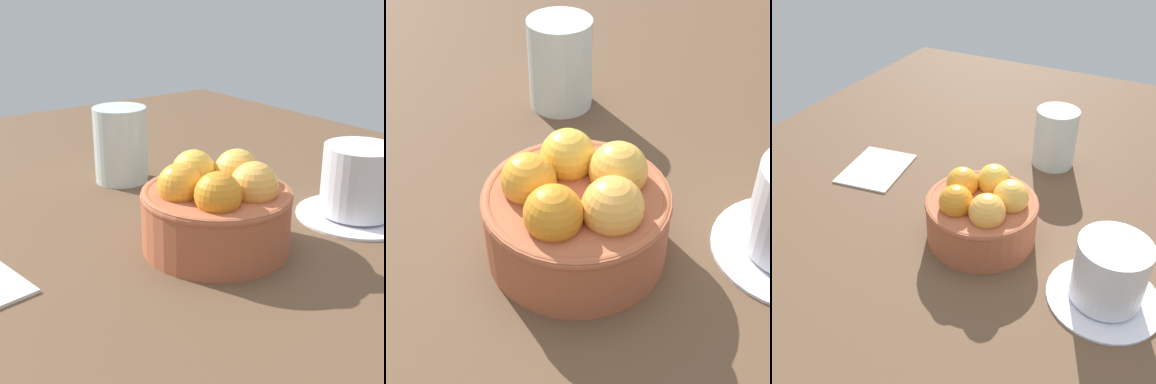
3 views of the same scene
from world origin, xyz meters
The scene contains 5 objects.
ground_plane centered at (0.00, 0.00, -1.92)cm, with size 132.19×98.85×3.84cm, color brown.
terracotta_bowl centered at (0.00, -0.05, 4.07)cm, with size 14.30×14.30×8.95cm.
coffee_cup centered at (-3.32, -16.79, 3.59)cm, with size 12.71×12.71×7.99cm.
water_glass centered at (22.15, -2.46, 4.74)cm, with size 6.70×6.70×9.48cm, color silver.
folded_napkin centered at (7.17, 22.24, 0.30)cm, with size 11.64×9.10×0.60cm, color white.
Camera 3 is at (-40.73, -18.63, 38.44)cm, focal length 41.65 mm.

